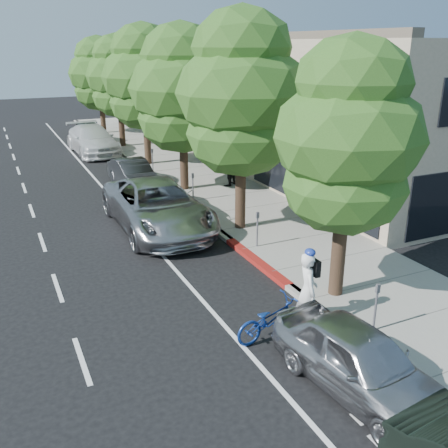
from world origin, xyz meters
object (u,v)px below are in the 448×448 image
street_tree_4 (118,77)px  dark_sedan (133,174)px  street_tree_3 (144,79)px  bicycle (271,319)px  white_pickup (93,140)px  street_tree_0 (348,141)px  street_tree_5 (99,75)px  dark_suv_far (88,134)px  street_tree_2 (182,90)px  near_car_a (359,361)px  pedestrian (228,166)px  silver_suv (157,206)px  street_tree_1 (242,96)px  cyclist (308,290)px

street_tree_4 → dark_sedan: (-2.08, -10.31, -4.02)m
street_tree_3 → bicycle: bearing=-98.1°
dark_sedan → white_pickup: size_ratio=0.69×
street_tree_0 → street_tree_5: bearing=90.0°
street_tree_5 → dark_suv_far: size_ratio=1.55×
street_tree_2 → street_tree_3: (0.00, 6.00, 0.16)m
near_car_a → street_tree_3: bearing=78.0°
near_car_a → pedestrian: size_ratio=2.16×
street_tree_5 → silver_suv: street_tree_5 is taller
street_tree_5 → silver_suv: bearing=-97.1°
silver_suv → near_car_a: silver_suv is taller
silver_suv → near_car_a: size_ratio=1.58×
street_tree_3 → near_car_a: size_ratio=1.89×
near_car_a → street_tree_4: bearing=79.2°
dark_sedan → dark_suv_far: bearing=86.7°
street_tree_5 → dark_sedan: street_tree_5 is taller
street_tree_3 → silver_suv: bearing=-105.0°
street_tree_2 → street_tree_4: (0.00, 12.00, -0.09)m
near_car_a → silver_suv: bearing=87.4°
street_tree_2 → white_pickup: (-2.23, 11.00, -3.92)m
street_tree_2 → street_tree_4: 12.00m
street_tree_0 → street_tree_1: 6.03m
street_tree_4 → street_tree_2: bearing=-90.0°
street_tree_2 → street_tree_4: street_tree_2 is taller
street_tree_2 → bicycle: (-2.70, -13.00, -4.29)m
street_tree_4 → cyclist: (-1.60, -24.90, -3.71)m
street_tree_0 → white_pickup: 23.39m
street_tree_2 → dark_suv_far: 14.68m
silver_suv → dark_suv_far: bearing=87.6°
cyclist → pedestrian: (3.75, 12.50, 0.12)m
street_tree_0 → bicycle: bearing=-159.7°
street_tree_2 → silver_suv: street_tree_2 is taller
dark_sedan → cyclist: bearing=-90.7°
white_pickup → dark_suv_far: bearing=82.2°
street_tree_5 → white_pickup: (-2.23, -7.00, -3.69)m
street_tree_1 → street_tree_3: size_ratio=1.02×
street_tree_5 → dark_suv_far: (-1.95, -4.01, -3.76)m
street_tree_3 → dark_sedan: size_ratio=1.88×
street_tree_1 → white_pickup: 17.65m
street_tree_2 → dark_sedan: bearing=141.0°
street_tree_2 → street_tree_5: 18.00m
dark_sedan → street_tree_3: bearing=61.6°
street_tree_3 → dark_sedan: street_tree_3 is taller
street_tree_3 → silver_suv: (-2.82, -10.50, -4.05)m
white_pickup → near_car_a: white_pickup is taller
street_tree_0 → pedestrian: (2.15, 11.60, -3.37)m
street_tree_0 → dark_suv_far: 26.32m
street_tree_1 → street_tree_5: bearing=90.0°
white_pickup → pedestrian: size_ratio=3.12×
street_tree_4 → dark_suv_far: street_tree_4 is taller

